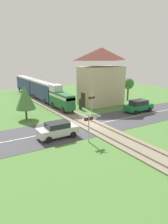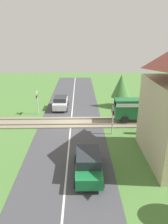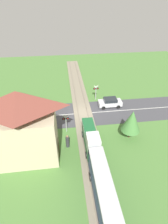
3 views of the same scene
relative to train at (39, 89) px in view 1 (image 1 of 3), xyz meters
name	(u,v)px [view 1 (image 1 of 3)]	position (x,y,z in m)	size (l,w,h in m)	color
ground_plane	(90,125)	(0.00, -15.92, -1.89)	(60.00, 60.00, 0.00)	#4C7A38
road_surface	(90,125)	(0.00, -15.92, -1.88)	(48.00, 6.40, 0.02)	#424247
track_bed	(90,125)	(0.00, -15.92, -1.83)	(2.80, 48.00, 0.24)	gray
train	(39,89)	(0.00, 0.00, 0.00)	(1.58, 22.57, 3.18)	#1E6033
car_near_crossing	(57,130)	(-4.61, -17.36, -1.11)	(3.74, 1.78, 1.49)	silver
car_far_side	(139,106)	(8.68, -14.48, -1.07)	(4.08, 1.81, 1.61)	#197038
crossing_signal_west_approach	(89,123)	(-2.69, -19.77, -0.13)	(0.90, 0.18, 2.73)	#B7B7B7
crossing_signal_east_approach	(92,101)	(2.69, -12.07, -0.13)	(0.90, 0.18, 2.73)	#B7B7B7
station_building	(101,77)	(6.91, -8.19, 2.25)	(6.81, 4.18, 8.50)	#C6B793
pedestrian_by_station	(80,104)	(2.67, -9.26, -1.08)	(0.44, 0.44, 1.78)	#333338
tree_by_station	(128,84)	(12.57, -8.10, 0.89)	(1.84, 1.84, 3.75)	brown
tree_roadside_hedge	(25,97)	(-5.27, -9.91, 0.76)	(2.37, 2.37, 4.08)	brown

